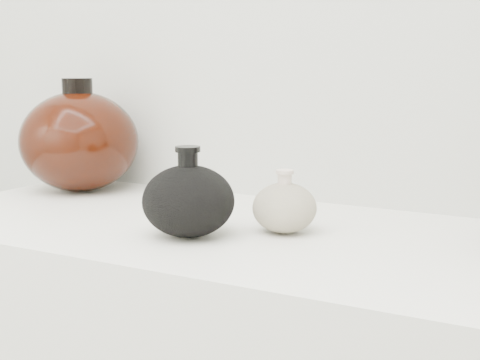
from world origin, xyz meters
The scene contains 3 objects.
black_gourd_vase centered at (-0.07, 0.87, 0.95)m, with size 0.17×0.17×0.14m.
cream_gourd_vase centered at (0.05, 0.96, 0.94)m, with size 0.12×0.12×0.10m.
left_round_pot centered at (-0.46, 1.08, 1.00)m, with size 0.27×0.27×0.23m.
Camera 1 is at (0.47, 0.05, 1.15)m, focal length 50.00 mm.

